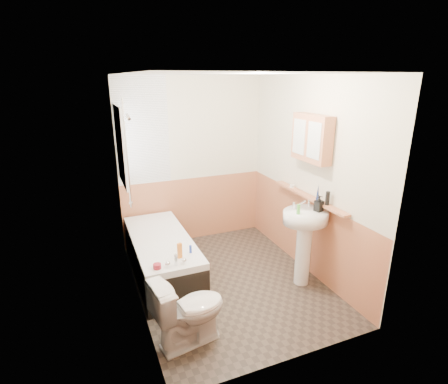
{
  "coord_description": "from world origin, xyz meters",
  "views": [
    {
      "loc": [
        -1.52,
        -3.54,
        2.46
      ],
      "look_at": [
        0.0,
        0.15,
        1.15
      ],
      "focal_mm": 28.0,
      "sensor_mm": 36.0,
      "label": 1
    }
  ],
  "objects": [
    {
      "name": "pine_shelf",
      "position": [
        1.04,
        -0.11,
        1.04
      ],
      "size": [
        0.1,
        1.42,
        0.03
      ],
      "primitive_type": "cube",
      "color": "#C57850",
      "rests_on": "wall_right"
    },
    {
      "name": "wall_right",
      "position": [
        1.11,
        0.0,
        1.25
      ],
      "size": [
        0.02,
        2.8,
        2.5
      ],
      "primitive_type": "cube",
      "color": "beige",
      "rests_on": "ground"
    },
    {
      "name": "wainscot_back",
      "position": [
        0.0,
        1.39,
        0.5
      ],
      "size": [
        2.2,
        0.01,
        1.0
      ],
      "primitive_type": "cube",
      "color": "#C57850",
      "rests_on": "wall_back"
    },
    {
      "name": "shower_riser",
      "position": [
        -1.04,
        0.57,
        1.71
      ],
      "size": [
        0.11,
        0.09,
        1.29
      ],
      "color": "silver",
      "rests_on": "wall_left"
    },
    {
      "name": "window",
      "position": [
        -1.06,
        0.95,
        1.65
      ],
      "size": [
        0.03,
        0.79,
        0.99
      ],
      "color": "white",
      "rests_on": "wall_left"
    },
    {
      "name": "medicine_cabinet",
      "position": [
        1.01,
        -0.12,
        1.78
      ],
      "size": [
        0.16,
        0.62,
        0.56
      ],
      "color": "#C57850",
      "rests_on": "wall_right"
    },
    {
      "name": "ceiling",
      "position": [
        0.0,
        0.0,
        2.5
      ],
      "size": [
        2.8,
        2.8,
        0.0
      ],
      "primitive_type": "plane",
      "rotation": [
        3.14,
        0.0,
        0.0
      ],
      "color": "white",
      "rests_on": "ground"
    },
    {
      "name": "floor",
      "position": [
        0.0,
        0.0,
        0.0
      ],
      "size": [
        2.8,
        2.8,
        0.0
      ],
      "primitive_type": "plane",
      "color": "#302822",
      "rests_on": "ground"
    },
    {
      "name": "wall_back",
      "position": [
        0.0,
        1.41,
        1.25
      ],
      "size": [
        2.2,
        0.02,
        2.5
      ],
      "primitive_type": "cube",
      "color": "beige",
      "rests_on": "ground"
    },
    {
      "name": "bathtub",
      "position": [
        -0.73,
        0.49,
        0.28
      ],
      "size": [
        0.7,
        1.71,
        0.67
      ],
      "color": "black",
      "rests_on": "floor"
    },
    {
      "name": "wall_left",
      "position": [
        -1.11,
        0.0,
        1.25
      ],
      "size": [
        0.02,
        2.8,
        2.5
      ],
      "primitive_type": "cube",
      "color": "beige",
      "rests_on": "ground"
    },
    {
      "name": "tile_return_back",
      "position": [
        -0.73,
        1.39,
        1.75
      ],
      "size": [
        0.75,
        0.01,
        1.5
      ],
      "primitive_type": "cube",
      "color": "white",
      "rests_on": "wall_back"
    },
    {
      "name": "wall_front",
      "position": [
        0.0,
        -1.41,
        1.25
      ],
      "size": [
        2.2,
        0.02,
        2.5
      ],
      "primitive_type": "cube",
      "color": "beige",
      "rests_on": "ground"
    },
    {
      "name": "foam_can",
      "position": [
        1.04,
        -0.47,
        1.13
      ],
      "size": [
        0.06,
        0.06,
        0.16
      ],
      "primitive_type": "cylinder",
      "rotation": [
        0.0,
        0.0,
        0.13
      ],
      "color": "black",
      "rests_on": "pine_shelf"
    },
    {
      "name": "wainscot_front",
      "position": [
        0.0,
        -1.39,
        0.5
      ],
      "size": [
        2.2,
        0.01,
        1.0
      ],
      "primitive_type": "cube",
      "color": "#C57850",
      "rests_on": "wall_front"
    },
    {
      "name": "toilet",
      "position": [
        -0.76,
        -0.82,
        0.35
      ],
      "size": [
        0.78,
        0.52,
        0.71
      ],
      "primitive_type": "imported",
      "rotation": [
        0.0,
        0.0,
        1.74
      ],
      "color": "white",
      "rests_on": "floor"
    },
    {
      "name": "black_jar",
      "position": [
        1.04,
        0.26,
        1.07
      ],
      "size": [
        0.07,
        0.07,
        0.04
      ],
      "primitive_type": "cylinder",
      "rotation": [
        0.0,
        0.0,
        -0.15
      ],
      "color": "silver",
      "rests_on": "pine_shelf"
    },
    {
      "name": "green_bottle",
      "position": [
        1.04,
        -0.29,
        1.15
      ],
      "size": [
        0.04,
        0.04,
        0.19
      ],
      "primitive_type": "cone",
      "rotation": [
        0.0,
        0.0,
        -0.12
      ],
      "color": "navy",
      "rests_on": "pine_shelf"
    },
    {
      "name": "soap_bottle",
      "position": [
        0.96,
        -0.42,
        1.01
      ],
      "size": [
        0.13,
        0.21,
        0.09
      ],
      "primitive_type": "imported",
      "rotation": [
        0.0,
        0.0,
        0.24
      ],
      "color": "black",
      "rests_on": "sink"
    },
    {
      "name": "tile_cladding_left",
      "position": [
        -1.09,
        0.0,
        1.25
      ],
      "size": [
        0.01,
        2.8,
        2.5
      ],
      "primitive_type": "cube",
      "color": "white",
      "rests_on": "wall_left"
    },
    {
      "name": "clear_bottle",
      "position": [
        0.69,
        -0.41,
        1.02
      ],
      "size": [
        0.05,
        0.05,
        0.11
      ],
      "primitive_type": "cylinder",
      "rotation": [
        0.0,
        0.0,
        -0.41
      ],
      "color": "#59C647",
      "rests_on": "sink"
    },
    {
      "name": "orange_bottle",
      "position": [
        -0.5,
        -0.04,
        0.58
      ],
      "size": [
        0.04,
        0.04,
        0.09
      ],
      "primitive_type": "cylinder",
      "rotation": [
        0.0,
        0.0,
        0.21
      ],
      "color": "#19339E",
      "rests_on": "bathtub"
    },
    {
      "name": "blue_gel",
      "position": [
        -0.65,
        -0.11,
        0.62
      ],
      "size": [
        0.06,
        0.04,
        0.18
      ],
      "primitive_type": "cube",
      "rotation": [
        0.0,
        0.0,
        0.31
      ],
      "color": "orange",
      "rests_on": "bathtub"
    },
    {
      "name": "wainscot_right",
      "position": [
        1.09,
        0.0,
        0.5
      ],
      "size": [
        0.01,
        2.8,
        1.0
      ],
      "primitive_type": "cube",
      "color": "#C57850",
      "rests_on": "wall_right"
    },
    {
      "name": "sink",
      "position": [
        0.84,
        -0.36,
        0.69
      ],
      "size": [
        0.57,
        0.46,
        1.09
      ],
      "rotation": [
        0.0,
        0.0,
        0.02
      ],
      "color": "white",
      "rests_on": "floor"
    },
    {
      "name": "cream_jar",
      "position": [
        -0.93,
        -0.25,
        0.56
      ],
      "size": [
        0.1,
        0.1,
        0.05
      ],
      "primitive_type": "cylinder",
      "rotation": [
        0.0,
        0.0,
        -0.17
      ],
      "color": "maroon",
      "rests_on": "bathtub"
    }
  ]
}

